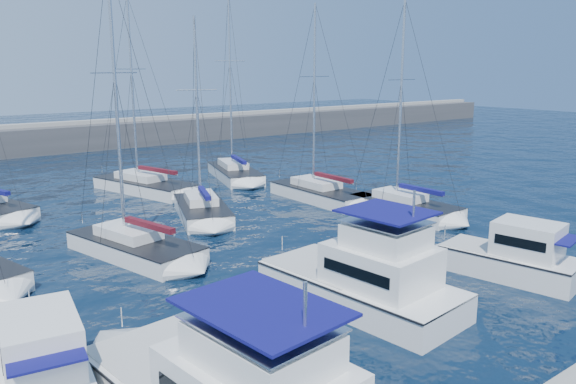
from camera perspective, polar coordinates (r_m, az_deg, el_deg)
ground at (r=25.61m, az=5.61°, el=-9.94°), size 220.00×220.00×0.00m
breakwater at (r=71.66m, az=-23.94°, el=4.52°), size 160.00×6.00×4.45m
motor_yacht_port_outer at (r=19.29m, az=-23.68°, el=-15.84°), size 3.48×7.17×3.20m
motor_yacht_stbd_inner at (r=23.75m, az=8.07°, el=-8.91°), size 4.73×9.08×4.69m
motor_yacht_stbd_outer at (r=28.75m, az=22.06°, el=-6.28°), size 3.77×6.52×3.20m
sailboat_mid_b at (r=30.81m, az=-15.34°, el=-5.36°), size 4.95×8.68×15.23m
sailboat_mid_c at (r=37.56m, az=-8.71°, el=-1.84°), size 5.28×7.88×13.28m
sailboat_mid_d at (r=42.14m, az=3.30°, el=-0.14°), size 3.22×8.61×14.57m
sailboat_mid_e at (r=38.77m, az=11.76°, el=-1.50°), size 3.30×7.77×14.35m
sailboat_back_b at (r=46.24m, az=-14.30°, el=0.64°), size 5.66×9.93×15.44m
sailboat_back_c at (r=50.46m, az=-5.45°, el=1.98°), size 5.50×9.29×16.54m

